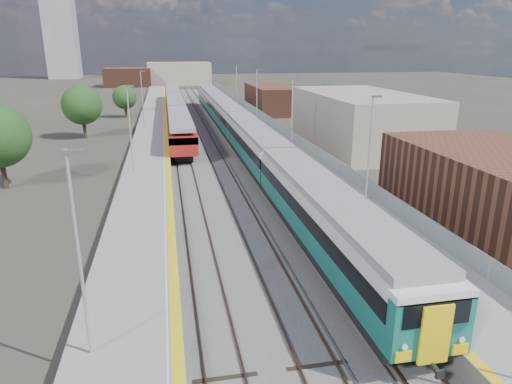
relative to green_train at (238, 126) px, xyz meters
name	(u,v)px	position (x,y,z in m)	size (l,w,h in m)	color
ground	(224,143)	(-1.50, 1.67, -2.41)	(320.00, 320.00, 0.00)	#47443A
ballast_bed	(205,140)	(-3.75, 4.17, -2.38)	(10.50, 155.00, 0.06)	#565451
tracks	(208,137)	(-3.15, 5.85, -2.30)	(8.96, 160.00, 0.17)	#4C3323
platform_right	(261,134)	(3.78, 4.17, -1.88)	(4.70, 155.00, 8.52)	slate
platform_left	(152,138)	(-10.55, 4.16, -1.89)	(4.30, 155.00, 8.52)	slate
buildings	(124,51)	(-19.62, 90.27, 8.29)	(72.00, 185.50, 40.00)	brown
green_train	(238,126)	(0.00, 0.00, 0.00)	(3.11, 86.41, 3.42)	black
red_train	(176,109)	(-7.00, 20.01, -0.21)	(2.95, 59.83, 3.73)	black
tree_b	(82,105)	(-19.30, 8.42, 1.99)	(5.15, 5.15, 6.98)	#382619
tree_c	(125,97)	(-15.37, 26.98, 1.04)	(4.06, 4.06, 5.50)	#382619
tree_d	(326,95)	(20.04, 24.67, 0.96)	(3.96, 3.96, 5.37)	#382619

